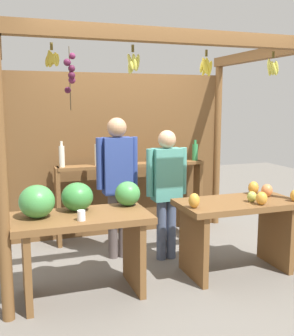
{
  "coord_description": "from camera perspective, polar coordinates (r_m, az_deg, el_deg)",
  "views": [
    {
      "loc": [
        -1.43,
        -4.29,
        1.78
      ],
      "look_at": [
        0.0,
        -0.19,
        1.08
      ],
      "focal_mm": 43.45,
      "sensor_mm": 36.0,
      "label": 1
    }
  ],
  "objects": [
    {
      "name": "vendor_woman",
      "position": [
        4.57,
        2.77,
        -2.25
      ],
      "size": [
        0.48,
        0.2,
        1.48
      ],
      "rotation": [
        0.0,
        0.0,
        0.01
      ],
      "color": "#475471",
      "rests_on": "ground"
    },
    {
      "name": "ground_plane",
      "position": [
        4.85,
        -0.75,
        -12.37
      ],
      "size": [
        12.0,
        12.0,
        0.0
      ],
      "primitive_type": "plane",
      "color": "slate",
      "rests_on": "ground"
    },
    {
      "name": "vendor_man",
      "position": [
        4.61,
        -4.19,
        -1.0
      ],
      "size": [
        0.48,
        0.22,
        1.62
      ],
      "rotation": [
        0.0,
        0.0,
        0.1
      ],
      "color": "#564A48",
      "rests_on": "ground"
    },
    {
      "name": "market_stall",
      "position": [
        4.95,
        -2.43,
        4.72
      ],
      "size": [
        3.08,
        2.01,
        2.4
      ],
      "color": "brown",
      "rests_on": "ground"
    },
    {
      "name": "fruit_counter_right",
      "position": [
        4.39,
        12.65,
        -7.04
      ],
      "size": [
        1.25,
        0.64,
        0.92
      ],
      "color": "brown",
      "rests_on": "ground"
    },
    {
      "name": "bottle_shelf_unit",
      "position": [
        5.32,
        -2.08,
        -1.6
      ],
      "size": [
        1.98,
        0.22,
        1.33
      ],
      "color": "brown",
      "rests_on": "ground"
    },
    {
      "name": "fruit_counter_left",
      "position": [
        3.82,
        -9.64,
        -7.45
      ],
      "size": [
        1.29,
        0.68,
        1.07
      ],
      "color": "brown",
      "rests_on": "ground"
    }
  ]
}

